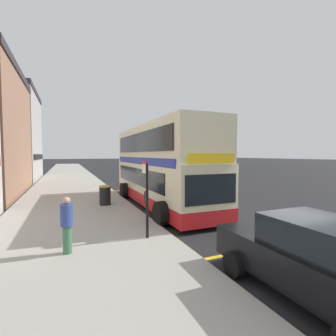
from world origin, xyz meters
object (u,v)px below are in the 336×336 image
parked_car_black_distant (316,260)px  litter_bin (105,195)px  double_decker_bus (160,169)px  pedestrian_waiting_near_sign (67,223)px  parked_car_teal_kerbside (143,166)px  bus_stop_sign (146,192)px

parked_car_black_distant → litter_bin: size_ratio=4.07×
double_decker_bus → pedestrian_waiting_near_sign: size_ratio=6.75×
parked_car_teal_kerbside → bus_stop_sign: bearing=75.5°
parked_car_teal_kerbside → litter_bin: bearing=71.3°
pedestrian_waiting_near_sign → parked_car_teal_kerbside: bearing=69.7°
double_decker_bus → litter_bin: (-2.92, 0.63, -1.40)m
bus_stop_sign → pedestrian_waiting_near_sign: bus_stop_sign is taller
bus_stop_sign → parked_car_teal_kerbside: (9.95, 33.03, -0.84)m
bus_stop_sign → parked_car_black_distant: 4.90m
double_decker_bus → pedestrian_waiting_near_sign: 7.44m
pedestrian_waiting_near_sign → bus_stop_sign: bearing=9.5°
bus_stop_sign → litter_bin: size_ratio=2.42×
litter_bin → parked_car_teal_kerbside: bearing=69.0°
bus_stop_sign → pedestrian_waiting_near_sign: 2.53m
parked_car_teal_kerbside → double_decker_bus: bearing=77.2°
parked_car_black_distant → litter_bin: bearing=102.5°
bus_stop_sign → pedestrian_waiting_near_sign: size_ratio=1.60×
double_decker_bus → parked_car_teal_kerbside: size_ratio=2.51×
bus_stop_sign → parked_car_teal_kerbside: bus_stop_sign is taller
parked_car_black_distant → parked_car_teal_kerbside: bearing=76.3°
double_decker_bus → litter_bin: bearing=167.8°
litter_bin → double_decker_bus: bearing=-12.2°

